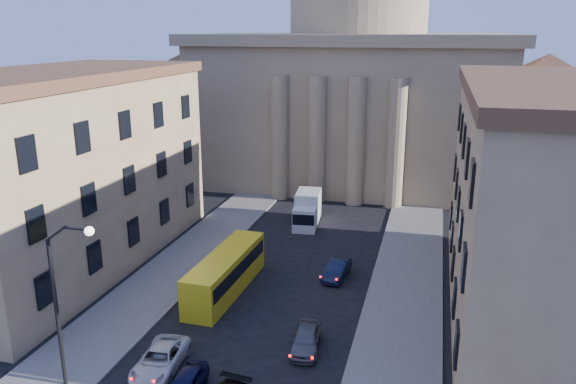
% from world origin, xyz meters
% --- Properties ---
extents(sidewalk_left, '(5.00, 60.00, 0.15)m').
position_xyz_m(sidewalk_left, '(-8.50, 18.00, 0.07)').
color(sidewalk_left, '#625F59').
rests_on(sidewalk_left, ground).
extents(sidewalk_right, '(5.00, 60.00, 0.15)m').
position_xyz_m(sidewalk_right, '(8.50, 18.00, 0.07)').
color(sidewalk_right, '#625F59').
rests_on(sidewalk_right, ground).
extents(church, '(68.02, 28.76, 36.60)m').
position_xyz_m(church, '(0.00, 55.47, 11.88)').
color(church, '#8D7356').
rests_on(church, ground).
extents(building_left, '(11.60, 26.60, 14.70)m').
position_xyz_m(building_left, '(-17.00, 22.00, 7.42)').
color(building_left, tan).
rests_on(building_left, ground).
extents(building_right, '(11.60, 26.60, 14.70)m').
position_xyz_m(building_right, '(17.00, 22.00, 7.42)').
color(building_right, tan).
rests_on(building_right, ground).
extents(street_lamp, '(2.62, 0.44, 8.83)m').
position_xyz_m(street_lamp, '(-6.97, 8.00, 5.29)').
color(street_lamp, black).
rests_on(street_lamp, ground).
extents(car_left_mid, '(2.48, 4.72, 1.27)m').
position_xyz_m(car_left_mid, '(-3.50, 10.52, 0.63)').
color(car_left_mid, silver).
rests_on(car_left_mid, ground).
extents(car_right_far, '(1.93, 3.92, 1.29)m').
position_xyz_m(car_right_far, '(3.50, 14.51, 0.64)').
color(car_right_far, '#54545A').
rests_on(car_right_far, ground).
extents(car_right_distant, '(1.68, 3.91, 1.25)m').
position_xyz_m(car_right_distant, '(3.50, 24.44, 0.63)').
color(car_right_distant, black).
rests_on(car_right_distant, ground).
extents(city_bus, '(2.54, 9.75, 2.73)m').
position_xyz_m(city_bus, '(-3.50, 20.25, 1.47)').
color(city_bus, yellow).
rests_on(city_bus, ground).
extents(box_truck, '(2.61, 5.50, 2.92)m').
position_xyz_m(box_truck, '(-1.25, 35.27, 1.38)').
color(box_truck, silver).
rests_on(box_truck, ground).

